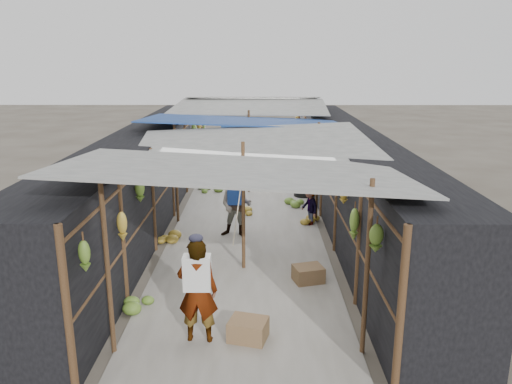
{
  "coord_description": "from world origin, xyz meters",
  "views": [
    {
      "loc": [
        0.29,
        -6.39,
        4.13
      ],
      "look_at": [
        0.24,
        4.34,
        1.25
      ],
      "focal_mm": 35.0,
      "sensor_mm": 36.0,
      "label": 1
    }
  ],
  "objects_px": {
    "shopper_blue": "(236,205)",
    "vendor_seated": "(310,206)",
    "vendor_elderly": "(198,291)",
    "black_basin": "(304,193)",
    "crate_near": "(248,330)"
  },
  "relations": [
    {
      "from": "crate_near",
      "to": "vendor_seated",
      "type": "height_order",
      "value": "vendor_seated"
    },
    {
      "from": "shopper_blue",
      "to": "black_basin",
      "type": "bearing_deg",
      "value": 74.67
    },
    {
      "from": "crate_near",
      "to": "vendor_elderly",
      "type": "relative_size",
      "value": 0.34
    },
    {
      "from": "vendor_elderly",
      "to": "shopper_blue",
      "type": "xyz_separation_m",
      "value": [
        0.37,
        4.56,
        -0.03
      ]
    },
    {
      "from": "crate_near",
      "to": "shopper_blue",
      "type": "bearing_deg",
      "value": 110.02
    },
    {
      "from": "shopper_blue",
      "to": "vendor_elderly",
      "type": "bearing_deg",
      "value": -82.03
    },
    {
      "from": "black_basin",
      "to": "vendor_seated",
      "type": "bearing_deg",
      "value": -92.15
    },
    {
      "from": "shopper_blue",
      "to": "vendor_seated",
      "type": "height_order",
      "value": "shopper_blue"
    },
    {
      "from": "black_basin",
      "to": "vendor_seated",
      "type": "xyz_separation_m",
      "value": [
        -0.1,
        -2.76,
        0.42
      ]
    },
    {
      "from": "shopper_blue",
      "to": "vendor_seated",
      "type": "distance_m",
      "value": 2.04
    },
    {
      "from": "black_basin",
      "to": "vendor_seated",
      "type": "distance_m",
      "value": 2.8
    },
    {
      "from": "black_basin",
      "to": "vendor_seated",
      "type": "height_order",
      "value": "vendor_seated"
    },
    {
      "from": "crate_near",
      "to": "vendor_elderly",
      "type": "height_order",
      "value": "vendor_elderly"
    },
    {
      "from": "vendor_seated",
      "to": "shopper_blue",
      "type": "bearing_deg",
      "value": -88.04
    },
    {
      "from": "black_basin",
      "to": "crate_near",
      "type": "bearing_deg",
      "value": -100.8
    }
  ]
}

